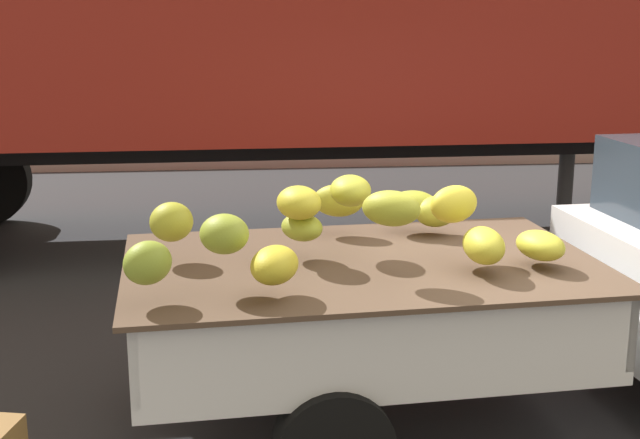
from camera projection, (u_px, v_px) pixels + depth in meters
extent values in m
plane|color=#28282B|center=(516.00, 423.00, 5.38)|extent=(220.00, 220.00, 0.00)
cube|color=gray|center=(338.00, 159.00, 14.60)|extent=(80.00, 0.80, 0.16)
cube|color=white|center=(361.00, 340.00, 5.20)|extent=(2.82, 1.85, 0.08)
cube|color=white|center=(336.00, 262.00, 5.90)|extent=(2.69, 0.26, 0.44)
cube|color=white|center=(395.00, 349.00, 4.38)|extent=(2.69, 0.26, 0.44)
cube|color=white|center=(565.00, 287.00, 5.36)|extent=(0.18, 1.64, 0.44)
cube|color=white|center=(139.00, 313.00, 4.91)|extent=(0.18, 1.64, 0.44)
cube|color=#B21914|center=(335.00, 267.00, 5.93)|extent=(2.58, 0.22, 0.07)
cube|color=brown|center=(362.00, 263.00, 5.08)|extent=(2.94, 1.98, 0.03)
ellipsoid|color=gold|center=(484.00, 245.00, 4.80)|extent=(0.23, 0.38, 0.20)
ellipsoid|color=gold|center=(338.00, 201.00, 5.63)|extent=(0.37, 0.27, 0.22)
ellipsoid|color=gold|center=(299.00, 203.00, 4.97)|extent=(0.32, 0.37, 0.20)
ellipsoid|color=gold|center=(350.00, 191.00, 5.13)|extent=(0.28, 0.35, 0.19)
ellipsoid|color=yellow|center=(454.00, 204.00, 5.01)|extent=(0.38, 0.33, 0.22)
ellipsoid|color=#8DA230|center=(148.00, 263.00, 4.28)|extent=(0.34, 0.34, 0.22)
ellipsoid|color=gold|center=(540.00, 245.00, 4.92)|extent=(0.32, 0.40, 0.17)
ellipsoid|color=#A6AA2C|center=(412.00, 205.00, 5.67)|extent=(0.34, 0.25, 0.19)
ellipsoid|color=gold|center=(436.00, 212.00, 5.61)|extent=(0.36, 0.33, 0.20)
ellipsoid|color=gold|center=(275.00, 265.00, 4.37)|extent=(0.34, 0.40, 0.19)
ellipsoid|color=gold|center=(171.00, 222.00, 5.00)|extent=(0.36, 0.36, 0.23)
ellipsoid|color=#92A42F|center=(224.00, 234.00, 4.45)|extent=(0.35, 0.36, 0.21)
ellipsoid|color=#A4A72A|center=(391.00, 208.00, 4.64)|extent=(0.40, 0.35, 0.20)
ellipsoid|color=#9CA82E|center=(302.00, 227.00, 5.06)|extent=(0.34, 0.36, 0.16)
cylinder|color=black|center=(291.00, 336.00, 5.96)|extent=(0.65, 0.25, 0.64)
cube|color=maroon|center=(285.00, 6.00, 9.12)|extent=(12.05, 2.78, 2.70)
cube|color=black|center=(286.00, 144.00, 9.47)|extent=(11.05, 0.66, 0.30)
cylinder|color=#38383A|center=(566.00, 179.00, 9.97)|extent=(0.18, 0.18, 1.25)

